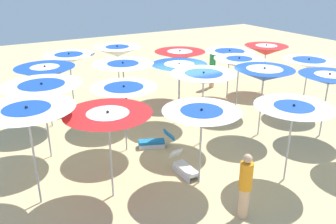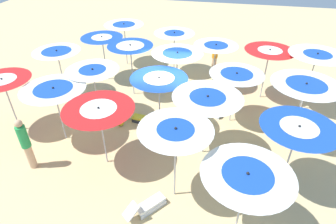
# 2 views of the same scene
# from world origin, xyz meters

# --- Properties ---
(ground) EXTENTS (40.08, 40.08, 0.04)m
(ground) POSITION_xyz_m (0.00, 0.00, -0.02)
(ground) COLOR #D1B57F
(beach_umbrella_0) EXTENTS (1.97, 1.97, 2.25)m
(beach_umbrella_0) POSITION_xyz_m (-5.47, -1.98, 1.97)
(beach_umbrella_0) COLOR #B2B2B7
(beach_umbrella_0) RESTS_ON ground
(beach_umbrella_1) EXTENTS (2.17, 2.17, 2.19)m
(beach_umbrella_1) POSITION_xyz_m (-3.44, -2.10, 1.97)
(beach_umbrella_1) COLOR #B2B2B7
(beach_umbrella_1) RESTS_ON ground
(beach_umbrella_2) EXTENTS (2.17, 2.17, 2.23)m
(beach_umbrella_2) POSITION_xyz_m (-1.44, -2.96, 2.00)
(beach_umbrella_2) COLOR #B2B2B7
(beach_umbrella_2) RESTS_ON ground
(beach_umbrella_3) EXTENTS (1.95, 1.95, 2.53)m
(beach_umbrella_3) POSITION_xyz_m (1.05, -3.83, 2.26)
(beach_umbrella_3) COLOR #B2B2B7
(beach_umbrella_3) RESTS_ON ground
(beach_umbrella_4) EXTENTS (2.10, 2.10, 2.24)m
(beach_umbrella_4) POSITION_xyz_m (2.84, -4.71, 2.00)
(beach_umbrella_4) COLOR #B2B2B7
(beach_umbrella_4) RESTS_ON ground
(beach_umbrella_5) EXTENTS (2.01, 2.01, 2.22)m
(beach_umbrella_5) POSITION_xyz_m (-4.99, 0.80, 2.01)
(beach_umbrella_5) COLOR #B2B2B7
(beach_umbrella_5) RESTS_ON ground
(beach_umbrella_6) EXTENTS (1.99, 1.99, 2.25)m
(beach_umbrella_6) POSITION_xyz_m (-2.70, -0.60, 2.01)
(beach_umbrella_6) COLOR #B2B2B7
(beach_umbrella_6) RESTS_ON ground
(beach_umbrella_7) EXTENTS (2.04, 2.04, 2.30)m
(beach_umbrella_7) POSITION_xyz_m (-0.10, -0.84, 2.08)
(beach_umbrella_7) COLOR #B2B2B7
(beach_umbrella_7) RESTS_ON ground
(beach_umbrella_8) EXTENTS (2.22, 2.22, 2.34)m
(beach_umbrella_8) POSITION_xyz_m (1.68, -1.80, 2.12)
(beach_umbrella_8) COLOR #B2B2B7
(beach_umbrella_8) RESTS_ON ground
(beach_umbrella_9) EXTENTS (2.08, 2.08, 2.31)m
(beach_umbrella_9) POSITION_xyz_m (4.20, -2.78, 2.03)
(beach_umbrella_9) COLOR #B2B2B7
(beach_umbrella_9) RESTS_ON ground
(beach_umbrella_10) EXTENTS (1.99, 1.99, 2.26)m
(beach_umbrella_10) POSITION_xyz_m (-3.73, 2.70, 2.04)
(beach_umbrella_10) COLOR #B2B2B7
(beach_umbrella_10) RESTS_ON ground
(beach_umbrella_11) EXTENTS (1.97, 1.97, 2.43)m
(beach_umbrella_11) POSITION_xyz_m (-1.93, 1.55, 2.17)
(beach_umbrella_11) COLOR #B2B2B7
(beach_umbrella_11) RESTS_ON ground
(beach_umbrella_12) EXTENTS (2.06, 2.06, 2.47)m
(beach_umbrella_12) POSITION_xyz_m (0.19, 1.10, 2.24)
(beach_umbrella_12) COLOR #B2B2B7
(beach_umbrella_12) RESTS_ON ground
(beach_umbrella_13) EXTENTS (2.02, 2.02, 2.18)m
(beach_umbrella_13) POSITION_xyz_m (2.56, 0.32, 1.96)
(beach_umbrella_13) COLOR #B2B2B7
(beach_umbrella_13) RESTS_ON ground
(beach_umbrella_14) EXTENTS (2.28, 2.28, 2.40)m
(beach_umbrella_14) POSITION_xyz_m (4.78, -0.43, 2.14)
(beach_umbrella_14) COLOR #B2B2B7
(beach_umbrella_14) RESTS_ON ground
(beach_umbrella_15) EXTENTS (2.08, 2.08, 2.31)m
(beach_umbrella_15) POSITION_xyz_m (-3.31, 4.64, 2.08)
(beach_umbrella_15) COLOR #B2B2B7
(beach_umbrella_15) RESTS_ON ground
(beach_umbrella_16) EXTENTS (2.02, 2.02, 2.23)m
(beach_umbrella_16) POSITION_xyz_m (-0.51, 4.10, 1.98)
(beach_umbrella_16) COLOR #B2B2B7
(beach_umbrella_16) RESTS_ON ground
(beach_umbrella_17) EXTENTS (2.02, 2.02, 2.17)m
(beach_umbrella_17) POSITION_xyz_m (1.61, 3.05, 1.91)
(beach_umbrella_17) COLOR #B2B2B7
(beach_umbrella_17) RESTS_ON ground
(beach_umbrella_18) EXTENTS (2.10, 2.10, 2.35)m
(beach_umbrella_18) POSITION_xyz_m (3.87, 2.47, 2.11)
(beach_umbrella_18) COLOR #B2B2B7
(beach_umbrella_18) RESTS_ON ground
(beach_umbrella_19) EXTENTS (2.17, 2.17, 2.58)m
(beach_umbrella_19) POSITION_xyz_m (5.54, 1.85, 2.30)
(beach_umbrella_19) COLOR #B2B2B7
(beach_umbrella_19) RESTS_ON ground
(lounger_0) EXTENTS (1.21, 0.72, 0.58)m
(lounger_0) POSITION_xyz_m (1.69, 0.60, 0.20)
(lounger_0) COLOR silver
(lounger_0) RESTS_ON ground
(lounger_1) EXTENTS (0.37, 1.14, 0.59)m
(lounger_1) POSITION_xyz_m (1.72, 2.46, 0.20)
(lounger_1) COLOR silver
(lounger_1) RESTS_ON ground
(lounger_2) EXTENTS (1.29, 0.52, 0.62)m
(lounger_2) POSITION_xyz_m (-0.93, -0.53, 0.20)
(lounger_2) COLOR #333338
(lounger_2) RESTS_ON ground
(lounger_3) EXTENTS (1.05, 1.19, 0.56)m
(lounger_3) POSITION_xyz_m (0.42, -4.54, 0.20)
(lounger_3) COLOR silver
(lounger_3) RESTS_ON ground
(beachgoer_0) EXTENTS (0.30, 0.30, 1.65)m
(beachgoer_0) POSITION_xyz_m (1.55, 4.76, 0.86)
(beachgoer_0) COLOR #D8A87F
(beachgoer_0) RESTS_ON ground
(beachgoer_1) EXTENTS (0.30, 0.30, 1.90)m
(beachgoer_1) POSITION_xyz_m (-3.74, -3.68, 1.01)
(beachgoer_1) COLOR #D8A87F
(beachgoer_1) RESTS_ON ground
(beach_ball) EXTENTS (0.30, 0.30, 0.30)m
(beach_ball) POSITION_xyz_m (-1.69, -0.93, 0.15)
(beach_ball) COLOR yellow
(beach_ball) RESTS_ON ground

